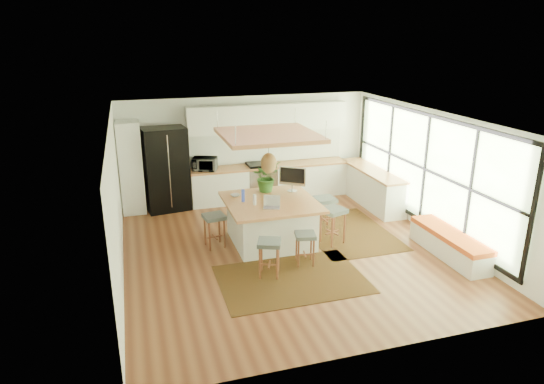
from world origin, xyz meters
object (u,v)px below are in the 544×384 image
object	(u,v)px
microwave	(205,162)
island_plant	(266,180)
stool_near_right	(305,247)
stool_right_back	(324,214)
laptop	(272,202)
stool_right_front	(333,227)
stool_near_left	(269,258)
fridge	(166,173)
monitor	(292,180)
island	(271,222)
stool_left_side	(215,230)

from	to	relation	value
microwave	island_plant	size ratio (longest dim) A/B	0.91
stool_near_right	stool_right_back	world-z (taller)	stool_right_back
stool_right_back	stool_near_right	bearing A→B (deg)	-124.35
laptop	island_plant	bearing A→B (deg)	100.92
stool_right_front	stool_near_right	bearing A→B (deg)	-140.04
stool_right_front	laptop	distance (m)	1.51
stool_near_left	stool_right_back	bearing A→B (deg)	43.90
stool_near_right	stool_right_front	bearing A→B (deg)	39.96
fridge	stool_right_back	distance (m)	4.08
stool_near_right	laptop	world-z (taller)	laptop
laptop	monitor	xyz separation A→B (m)	(0.74, 0.88, 0.14)
island	island_plant	size ratio (longest dim) A/B	2.84
stool_near_left	stool_near_right	distance (m)	0.82
stool_near_left	stool_right_front	distance (m)	1.95
fridge	microwave	distance (m)	1.00
island	laptop	size ratio (longest dim) A/B	5.30
stool_near_left	monitor	distance (m)	2.31
stool_right_back	stool_left_side	world-z (taller)	stool_right_back
island_plant	stool_right_front	bearing A→B (deg)	-42.75
island	stool_near_right	world-z (taller)	island
fridge	stool_right_front	xyz separation A→B (m)	(3.12, -3.14, -0.57)
stool_near_right	stool_left_side	xyz separation A→B (m)	(-1.50, 1.29, 0.00)
island	stool_right_front	distance (m)	1.30
fridge	stool_left_side	distance (m)	2.76
fridge	island	bearing A→B (deg)	-63.39
stool_near_right	island_plant	distance (m)	2.00
stool_left_side	island_plant	xyz separation A→B (m)	(1.26, 0.52, 0.83)
stool_near_left	stool_left_side	distance (m)	1.69
stool_right_front	laptop	world-z (taller)	laptop
fridge	island_plant	xyz separation A→B (m)	(1.98, -2.08, 0.26)
stool_near_left	stool_right_front	bearing A→B (deg)	30.60
island_plant	stool_right_back	bearing A→B (deg)	-14.02
island	stool_near_right	size ratio (longest dim) A/B	2.92
stool_left_side	monitor	world-z (taller)	monitor
monitor	stool_left_side	bearing A→B (deg)	-134.41
stool_near_left	island_plant	distance (m)	2.27
fridge	stool_near_left	size ratio (longest dim) A/B	3.00
stool_near_right	island_plant	xyz separation A→B (m)	(-0.25, 1.81, 0.83)
laptop	stool_right_front	bearing A→B (deg)	21.75
stool_right_back	island_plant	bearing A→B (deg)	165.98
island	stool_near_left	size ratio (longest dim) A/B	2.68
island	island_plant	world-z (taller)	island_plant
fridge	stool_near_left	distance (m)	4.41
laptop	stool_near_left	bearing A→B (deg)	-87.74
stool_near_right	monitor	bearing A→B (deg)	79.68
stool_left_side	microwave	world-z (taller)	microwave
stool_near_left	island_plant	world-z (taller)	island_plant
stool_right_front	island_plant	xyz separation A→B (m)	(-1.14, 1.06, 0.83)
fridge	stool_right_back	xyz separation A→B (m)	(3.25, -2.39, -0.57)
stool_near_left	island	bearing A→B (deg)	72.25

